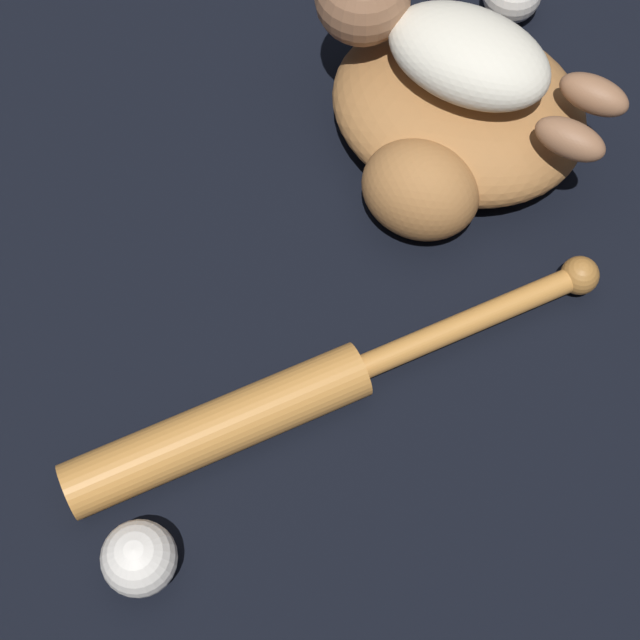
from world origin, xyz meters
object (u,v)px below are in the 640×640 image
object	(u,v)px
baseball_glove	(452,122)
baseball_bat	(274,405)
baseball	(139,558)
baby_figure	(437,40)

from	to	relation	value
baseball_glove	baseball_bat	world-z (taller)	baseball_glove
baseball	baseball_glove	bearing A→B (deg)	-96.40
baby_figure	baseball	xyz separation A→B (m)	(0.03, 0.57, -0.11)
baby_figure	baseball_bat	bearing A→B (deg)	91.93
baseball_glove	baseball_bat	size ratio (longest dim) A/B	0.62
baseball_glove	baby_figure	bearing A→B (deg)	-28.12
baby_figure	baseball_bat	distance (m)	0.40
baseball_bat	baby_figure	bearing A→B (deg)	-88.07
baseball_glove	baby_figure	size ratio (longest dim) A/B	0.86
baseball_glove	baseball	world-z (taller)	baseball_glove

